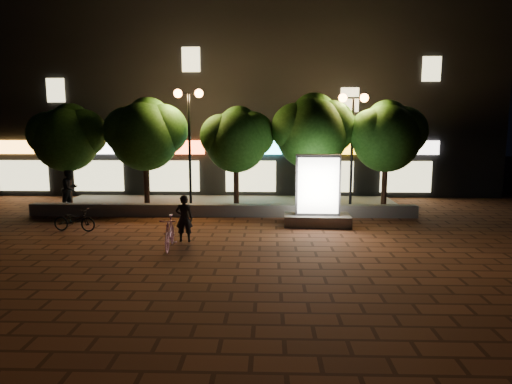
{
  "coord_description": "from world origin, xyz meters",
  "views": [
    {
      "loc": [
        1.94,
        -14.11,
        3.77
      ],
      "look_at": [
        1.49,
        1.5,
        1.4
      ],
      "focal_mm": 31.33,
      "sensor_mm": 36.0,
      "label": 1
    }
  ],
  "objects_px": {
    "tree_right": "(313,129)",
    "street_lamp_right": "(353,122)",
    "scooter_parked": "(74,220)",
    "tree_far_right": "(387,134)",
    "tree_mid": "(237,137)",
    "ad_kiosk": "(317,197)",
    "tree_left": "(146,132)",
    "scooter_pink": "(170,233)",
    "street_lamp_left": "(189,118)",
    "tree_far_left": "(68,135)",
    "rider": "(184,218)",
    "pedestrian": "(70,189)"
  },
  "relations": [
    {
      "from": "tree_far_left",
      "to": "ad_kiosk",
      "type": "height_order",
      "value": "tree_far_left"
    },
    {
      "from": "tree_far_left",
      "to": "street_lamp_right",
      "type": "bearing_deg",
      "value": -1.21
    },
    {
      "from": "tree_right",
      "to": "street_lamp_right",
      "type": "bearing_deg",
      "value": -9.1
    },
    {
      "from": "street_lamp_right",
      "to": "rider",
      "type": "distance_m",
      "value": 8.77
    },
    {
      "from": "tree_far_right",
      "to": "scooter_parked",
      "type": "distance_m",
      "value": 13.09
    },
    {
      "from": "ad_kiosk",
      "to": "tree_left",
      "type": "bearing_deg",
      "value": 157.32
    },
    {
      "from": "tree_mid",
      "to": "scooter_parked",
      "type": "relative_size",
      "value": 2.9
    },
    {
      "from": "tree_far_left",
      "to": "rider",
      "type": "distance_m",
      "value": 8.64
    },
    {
      "from": "tree_mid",
      "to": "tree_right",
      "type": "bearing_deg",
      "value": 0.0
    },
    {
      "from": "street_lamp_left",
      "to": "street_lamp_right",
      "type": "bearing_deg",
      "value": 0.0
    },
    {
      "from": "tree_right",
      "to": "scooter_parked",
      "type": "distance_m",
      "value": 10.28
    },
    {
      "from": "tree_mid",
      "to": "street_lamp_right",
      "type": "xyz_separation_m",
      "value": [
        4.95,
        -0.26,
        0.68
      ]
    },
    {
      "from": "tree_far_right",
      "to": "rider",
      "type": "height_order",
      "value": "tree_far_right"
    },
    {
      "from": "street_lamp_left",
      "to": "scooter_pink",
      "type": "distance_m",
      "value": 7.09
    },
    {
      "from": "tree_far_left",
      "to": "tree_left",
      "type": "height_order",
      "value": "tree_left"
    },
    {
      "from": "tree_far_left",
      "to": "tree_far_right",
      "type": "height_order",
      "value": "tree_far_right"
    },
    {
      "from": "street_lamp_left",
      "to": "tree_far_left",
      "type": "bearing_deg",
      "value": 177.24
    },
    {
      "from": "tree_mid",
      "to": "tree_right",
      "type": "xyz_separation_m",
      "value": [
        3.31,
        0.0,
        0.35
      ]
    },
    {
      "from": "tree_mid",
      "to": "street_lamp_right",
      "type": "relative_size",
      "value": 0.9
    },
    {
      "from": "tree_right",
      "to": "street_lamp_right",
      "type": "distance_m",
      "value": 1.7
    },
    {
      "from": "scooter_parked",
      "to": "tree_right",
      "type": "bearing_deg",
      "value": -58.45
    },
    {
      "from": "street_lamp_right",
      "to": "pedestrian",
      "type": "height_order",
      "value": "street_lamp_right"
    },
    {
      "from": "scooter_parked",
      "to": "scooter_pink",
      "type": "bearing_deg",
      "value": -113.17
    },
    {
      "from": "tree_far_left",
      "to": "scooter_parked",
      "type": "relative_size",
      "value": 2.98
    },
    {
      "from": "tree_mid",
      "to": "street_lamp_left",
      "type": "xyz_separation_m",
      "value": [
        -2.05,
        -0.26,
        0.81
      ]
    },
    {
      "from": "tree_far_left",
      "to": "street_lamp_right",
      "type": "relative_size",
      "value": 0.93
    },
    {
      "from": "tree_left",
      "to": "tree_mid",
      "type": "distance_m",
      "value": 4.0
    },
    {
      "from": "tree_far_right",
      "to": "ad_kiosk",
      "type": "distance_m",
      "value": 5.01
    },
    {
      "from": "tree_mid",
      "to": "pedestrian",
      "type": "relative_size",
      "value": 2.52
    },
    {
      "from": "ad_kiosk",
      "to": "pedestrian",
      "type": "distance_m",
      "value": 10.92
    },
    {
      "from": "tree_left",
      "to": "ad_kiosk",
      "type": "relative_size",
      "value": 1.83
    },
    {
      "from": "tree_far_right",
      "to": "scooter_parked",
      "type": "relative_size",
      "value": 3.07
    },
    {
      "from": "street_lamp_right",
      "to": "scooter_parked",
      "type": "relative_size",
      "value": 3.21
    },
    {
      "from": "rider",
      "to": "scooter_parked",
      "type": "height_order",
      "value": "rider"
    },
    {
      "from": "tree_left",
      "to": "tree_mid",
      "type": "bearing_deg",
      "value": -0.0
    },
    {
      "from": "tree_mid",
      "to": "scooter_parked",
      "type": "bearing_deg",
      "value": -142.51
    },
    {
      "from": "tree_mid",
      "to": "tree_right",
      "type": "height_order",
      "value": "tree_right"
    },
    {
      "from": "street_lamp_right",
      "to": "ad_kiosk",
      "type": "bearing_deg",
      "value": -122.25
    },
    {
      "from": "ad_kiosk",
      "to": "scooter_pink",
      "type": "bearing_deg",
      "value": -145.03
    },
    {
      "from": "tree_mid",
      "to": "pedestrian",
      "type": "distance_m",
      "value": 7.72
    },
    {
      "from": "street_lamp_right",
      "to": "scooter_parked",
      "type": "distance_m",
      "value": 11.73
    },
    {
      "from": "tree_mid",
      "to": "tree_far_right",
      "type": "relative_size",
      "value": 0.95
    },
    {
      "from": "street_lamp_left",
      "to": "scooter_pink",
      "type": "xyz_separation_m",
      "value": [
        0.42,
        -6.14,
        -3.52
      ]
    },
    {
      "from": "street_lamp_right",
      "to": "scooter_parked",
      "type": "bearing_deg",
      "value": -159.23
    },
    {
      "from": "tree_right",
      "to": "ad_kiosk",
      "type": "relative_size",
      "value": 1.89
    },
    {
      "from": "scooter_pink",
      "to": "rider",
      "type": "relative_size",
      "value": 1.1
    },
    {
      "from": "tree_left",
      "to": "rider",
      "type": "xyz_separation_m",
      "value": [
        2.65,
        -5.51,
        -2.68
      ]
    },
    {
      "from": "scooter_pink",
      "to": "tree_right",
      "type": "bearing_deg",
      "value": 48.43
    },
    {
      "from": "tree_left",
      "to": "street_lamp_right",
      "type": "xyz_separation_m",
      "value": [
        8.95,
        -0.26,
        0.45
      ]
    },
    {
      "from": "tree_left",
      "to": "ad_kiosk",
      "type": "xyz_separation_m",
      "value": [
        7.21,
        -3.01,
        -2.37
      ]
    }
  ]
}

